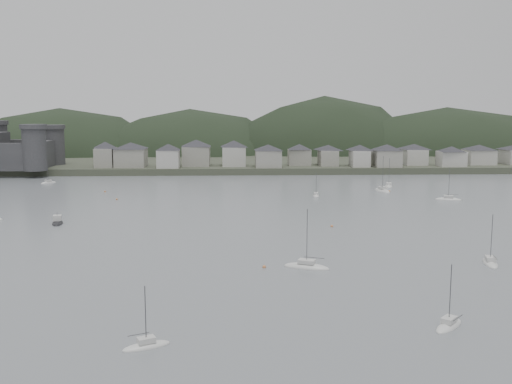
{
  "coord_description": "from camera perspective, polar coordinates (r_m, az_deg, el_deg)",
  "views": [
    {
      "loc": [
        -6.92,
        -90.09,
        29.51
      ],
      "look_at": [
        0.0,
        75.0,
        6.0
      ],
      "focal_mm": 41.06,
      "sensor_mm": 36.0,
      "label": 1
    }
  ],
  "objects": [
    {
      "name": "ground",
      "position": [
        95.06,
        1.92,
        -9.99
      ],
      "size": [
        900.0,
        900.0,
        0.0
      ],
      "primitive_type": "plane",
      "color": "slate",
      "rests_on": "ground"
    },
    {
      "name": "far_shore_land",
      "position": [
        386.17,
        -1.37,
        3.94
      ],
      "size": [
        900.0,
        250.0,
        3.0
      ],
      "primitive_type": "cube",
      "color": "#383D2D",
      "rests_on": "ground"
    },
    {
      "name": "forested_ridge",
      "position": [
        361.99,
        -0.53,
        1.63
      ],
      "size": [
        851.55,
        103.94,
        102.57
      ],
      "color": "black",
      "rests_on": "ground"
    },
    {
      "name": "waterfront_town",
      "position": [
        280.19,
        9.47,
        3.72
      ],
      "size": [
        451.48,
        28.46,
        12.92
      ],
      "color": "gray",
      "rests_on": "far_shore_land"
    },
    {
      "name": "moored_fleet",
      "position": [
        154.62,
        9.73,
        -2.96
      ],
      "size": [
        228.36,
        174.42,
        13.72
      ],
      "color": "silver",
      "rests_on": "ground"
    },
    {
      "name": "motor_launch_far",
      "position": [
        160.39,
        -18.78,
        -2.83
      ],
      "size": [
        4.04,
        7.79,
        3.78
      ],
      "rotation": [
        0.0,
        0.0,
        3.33
      ],
      "color": "black",
      "rests_on": "ground"
    },
    {
      "name": "mooring_buoys",
      "position": [
        150.56,
        1.83,
        -3.15
      ],
      "size": [
        167.1,
        139.63,
        0.7
      ],
      "color": "#D17D45",
      "rests_on": "ground"
    }
  ]
}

